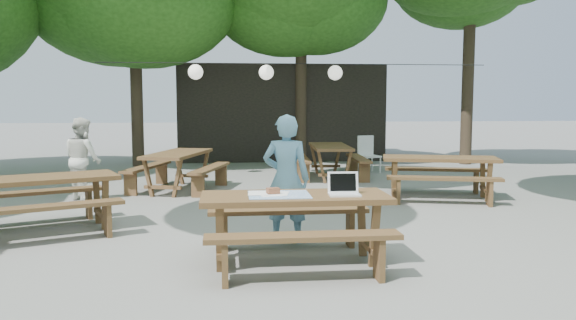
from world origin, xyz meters
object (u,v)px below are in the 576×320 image
(picnic_table_nw, at_px, (38,204))
(plastic_chair, at_px, (369,162))
(main_picnic_table, at_px, (295,228))
(woman, at_px, (286,179))
(second_person, at_px, (83,159))

(picnic_table_nw, distance_m, plastic_chair, 8.27)
(main_picnic_table, relative_size, plastic_chair, 2.22)
(woman, xyz_separation_m, plastic_chair, (2.75, 6.59, -0.54))
(picnic_table_nw, height_order, second_person, second_person)
(picnic_table_nw, bearing_deg, second_person, 67.53)
(picnic_table_nw, distance_m, second_person, 2.57)
(woman, height_order, plastic_chair, woman)
(main_picnic_table, height_order, plastic_chair, plastic_chair)
(picnic_table_nw, relative_size, plastic_chair, 2.64)
(woman, bearing_deg, plastic_chair, -99.24)
(main_picnic_table, xyz_separation_m, picnic_table_nw, (-3.21, 1.77, 0.00))
(woman, distance_m, plastic_chair, 7.16)
(woman, height_order, second_person, woman)
(second_person, bearing_deg, picnic_table_nw, 142.09)
(main_picnic_table, relative_size, woman, 1.26)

